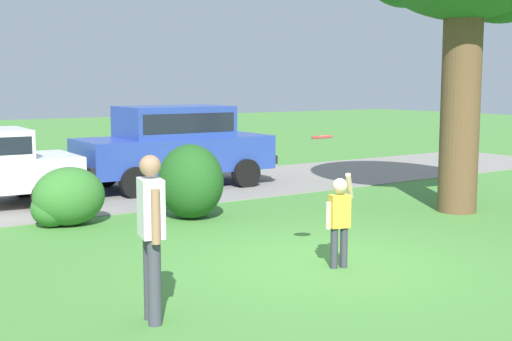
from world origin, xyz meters
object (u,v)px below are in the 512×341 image
Objects in this scene: frisbee at (322,137)px; child_thrower at (339,215)px; adult_onlooker at (151,229)px; parked_suv at (174,142)px.

child_thrower is at bearing -63.57° from frisbee.
frisbee reaches higher than child_thrower.
frisbee is 0.16× the size of adult_onlooker.
child_thrower is at bearing 9.91° from adult_onlooker.
parked_suv is 9.25m from adult_onlooker.
child_thrower is (-1.49, -7.58, -0.36)m from parked_suv.
frisbee reaches higher than adult_onlooker.
adult_onlooker is (-2.86, -0.76, -0.76)m from frisbee.
frisbee is at bearing 116.43° from child_thrower.
adult_onlooker is at bearing -118.90° from parked_suv.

